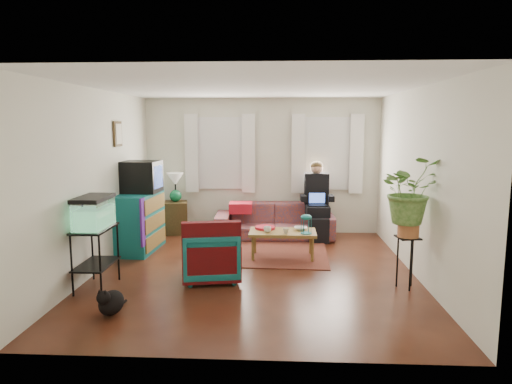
# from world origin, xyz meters

# --- Properties ---
(floor) EXTENTS (4.50, 5.00, 0.01)m
(floor) POSITION_xyz_m (0.00, 0.00, 0.00)
(floor) COLOR #4F2B14
(floor) RESTS_ON ground
(ceiling) EXTENTS (4.50, 5.00, 0.01)m
(ceiling) POSITION_xyz_m (0.00, 0.00, 2.60)
(ceiling) COLOR white
(ceiling) RESTS_ON wall_back
(wall_back) EXTENTS (4.50, 0.01, 2.60)m
(wall_back) POSITION_xyz_m (0.00, 2.50, 1.30)
(wall_back) COLOR silver
(wall_back) RESTS_ON floor
(wall_front) EXTENTS (4.50, 0.01, 2.60)m
(wall_front) POSITION_xyz_m (0.00, -2.50, 1.30)
(wall_front) COLOR silver
(wall_front) RESTS_ON floor
(wall_left) EXTENTS (0.01, 5.00, 2.60)m
(wall_left) POSITION_xyz_m (-2.25, 0.00, 1.30)
(wall_left) COLOR silver
(wall_left) RESTS_ON floor
(wall_right) EXTENTS (0.01, 5.00, 2.60)m
(wall_right) POSITION_xyz_m (2.25, 0.00, 1.30)
(wall_right) COLOR silver
(wall_right) RESTS_ON floor
(window_left) EXTENTS (1.08, 0.04, 1.38)m
(window_left) POSITION_xyz_m (-0.80, 2.48, 1.55)
(window_left) COLOR white
(window_left) RESTS_ON wall_back
(window_right) EXTENTS (1.08, 0.04, 1.38)m
(window_right) POSITION_xyz_m (1.25, 2.48, 1.55)
(window_right) COLOR white
(window_right) RESTS_ON wall_back
(curtains_left) EXTENTS (1.36, 0.06, 1.50)m
(curtains_left) POSITION_xyz_m (-0.80, 2.40, 1.55)
(curtains_left) COLOR white
(curtains_left) RESTS_ON wall_back
(curtains_right) EXTENTS (1.36, 0.06, 1.50)m
(curtains_right) POSITION_xyz_m (1.25, 2.40, 1.55)
(curtains_right) COLOR white
(curtains_right) RESTS_ON wall_back
(picture_frame) EXTENTS (0.04, 0.32, 0.40)m
(picture_frame) POSITION_xyz_m (-2.21, 0.85, 1.95)
(picture_frame) COLOR #3D2616
(picture_frame) RESTS_ON wall_left
(area_rug) EXTENTS (2.06, 1.67, 0.01)m
(area_rug) POSITION_xyz_m (0.13, 0.92, 0.01)
(area_rug) COLOR brown
(area_rug) RESTS_ON floor
(sofa) EXTENTS (2.21, 0.93, 0.85)m
(sofa) POSITION_xyz_m (0.26, 2.05, 0.43)
(sofa) COLOR brown
(sofa) RESTS_ON floor
(seated_person) EXTENTS (0.57, 0.69, 1.30)m
(seated_person) POSITION_xyz_m (1.04, 2.08, 0.65)
(seated_person) COLOR black
(seated_person) RESTS_ON sofa
(side_table) EXTENTS (0.51, 0.51, 0.62)m
(side_table) POSITION_xyz_m (-1.65, 2.27, 0.31)
(side_table) COLOR #402418
(side_table) RESTS_ON floor
(table_lamp) EXTENTS (0.38, 0.38, 0.57)m
(table_lamp) POSITION_xyz_m (-1.65, 2.27, 0.89)
(table_lamp) COLOR white
(table_lamp) RESTS_ON side_table
(dresser) EXTENTS (0.61, 1.12, 0.98)m
(dresser) POSITION_xyz_m (-1.99, 1.03, 0.49)
(dresser) COLOR navy
(dresser) RESTS_ON floor
(crt_tv) EXTENTS (0.63, 0.58, 0.52)m
(crt_tv) POSITION_xyz_m (-1.96, 1.14, 1.24)
(crt_tv) COLOR black
(crt_tv) RESTS_ON dresser
(aquarium_stand) EXTENTS (0.40, 0.71, 0.79)m
(aquarium_stand) POSITION_xyz_m (-2.00, -0.76, 0.40)
(aquarium_stand) COLOR black
(aquarium_stand) RESTS_ON floor
(aquarium) EXTENTS (0.36, 0.65, 0.42)m
(aquarium) POSITION_xyz_m (-2.00, -0.76, 1.00)
(aquarium) COLOR #7FD899
(aquarium) RESTS_ON aquarium_stand
(black_cat) EXTENTS (0.31, 0.43, 0.34)m
(black_cat) POSITION_xyz_m (-1.50, -1.59, 0.17)
(black_cat) COLOR black
(black_cat) RESTS_ON floor
(armchair) EXTENTS (0.85, 0.82, 0.76)m
(armchair) POSITION_xyz_m (-0.57, -0.33, 0.38)
(armchair) COLOR #126F71
(armchair) RESTS_ON floor
(serape_throw) EXTENTS (0.78, 0.31, 0.63)m
(serape_throw) POSITION_xyz_m (-0.52, -0.62, 0.54)
(serape_throw) COLOR #9E0A0A
(serape_throw) RESTS_ON armchair
(coffee_table) EXTENTS (1.05, 0.58, 0.43)m
(coffee_table) POSITION_xyz_m (0.41, 0.72, 0.22)
(coffee_table) COLOR brown
(coffee_table) RESTS_ON floor
(cup_a) EXTENTS (0.12, 0.12, 0.09)m
(cup_a) POSITION_xyz_m (0.17, 0.63, 0.48)
(cup_a) COLOR white
(cup_a) RESTS_ON coffee_table
(cup_b) EXTENTS (0.10, 0.10, 0.09)m
(cup_b) POSITION_xyz_m (0.45, 0.55, 0.48)
(cup_b) COLOR beige
(cup_b) RESTS_ON coffee_table
(bowl) EXTENTS (0.21, 0.21, 0.05)m
(bowl) POSITION_xyz_m (0.69, 0.81, 0.46)
(bowl) COLOR white
(bowl) RESTS_ON coffee_table
(snack_tray) EXTENTS (0.33, 0.33, 0.04)m
(snack_tray) POSITION_xyz_m (0.12, 0.87, 0.45)
(snack_tray) COLOR #B21414
(snack_tray) RESTS_ON coffee_table
(birdcage) EXTENTS (0.17, 0.17, 0.30)m
(birdcage) POSITION_xyz_m (0.76, 0.57, 0.58)
(birdcage) COLOR #115B6B
(birdcage) RESTS_ON coffee_table
(plant_stand) EXTENTS (0.33, 0.33, 0.68)m
(plant_stand) POSITION_xyz_m (1.99, -0.55, 0.34)
(plant_stand) COLOR black
(plant_stand) RESTS_ON floor
(potted_plant) EXTENTS (0.87, 0.78, 0.86)m
(potted_plant) POSITION_xyz_m (1.99, -0.55, 1.15)
(potted_plant) COLOR #599947
(potted_plant) RESTS_ON plant_stand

